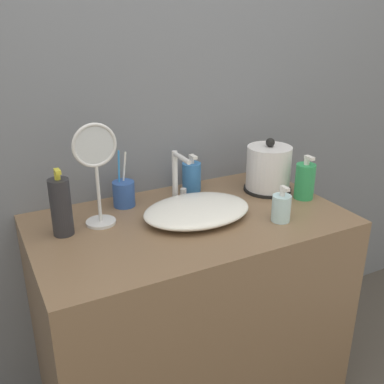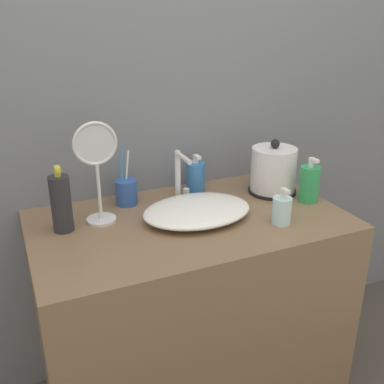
{
  "view_description": "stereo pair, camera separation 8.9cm",
  "coord_description": "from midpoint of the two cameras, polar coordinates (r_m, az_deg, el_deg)",
  "views": [
    {
      "loc": [
        -0.65,
        -0.96,
        1.49
      ],
      "look_at": [
        0.01,
        0.31,
        0.91
      ],
      "focal_mm": 42.0,
      "sensor_mm": 36.0,
      "label": 1
    },
    {
      "loc": [
        -0.57,
        -1.0,
        1.49
      ],
      "look_at": [
        0.01,
        0.31,
        0.91
      ],
      "focal_mm": 42.0,
      "sensor_mm": 36.0,
      "label": 2
    }
  ],
  "objects": [
    {
      "name": "wall_back",
      "position": [
        1.75,
        -6.99,
        15.66
      ],
      "size": [
        6.0,
        0.04,
        2.6
      ],
      "color": "slate",
      "rests_on": "ground_plane"
    },
    {
      "name": "vanity_counter",
      "position": [
        1.8,
        -1.7,
        -15.16
      ],
      "size": [
        1.1,
        0.63,
        0.81
      ],
      "color": "brown",
      "rests_on": "ground_plane"
    },
    {
      "name": "sink_basin",
      "position": [
        1.58,
        -0.97,
        -2.35
      ],
      "size": [
        0.39,
        0.29,
        0.06
      ],
      "color": "white",
      "rests_on": "vanity_counter"
    },
    {
      "name": "faucet",
      "position": [
        1.69,
        -3.32,
        2.24
      ],
      "size": [
        0.06,
        0.13,
        0.2
      ],
      "color": "silver",
      "rests_on": "vanity_counter"
    },
    {
      "name": "electric_kettle",
      "position": [
        1.82,
        8.3,
        2.75
      ],
      "size": [
        0.19,
        0.19,
        0.22
      ],
      "color": "black",
      "rests_on": "vanity_counter"
    },
    {
      "name": "toothbrush_cup",
      "position": [
        1.69,
        -10.15,
        -0.18
      ],
      "size": [
        0.08,
        0.08,
        0.21
      ],
      "color": "#2D519E",
      "rests_on": "vanity_counter"
    },
    {
      "name": "lotion_bottle",
      "position": [
        1.51,
        -17.94,
        -1.81
      ],
      "size": [
        0.07,
        0.07,
        0.23
      ],
      "color": "#28282D",
      "rests_on": "vanity_counter"
    },
    {
      "name": "shampoo_bottle",
      "position": [
        1.8,
        -1.47,
        1.97
      ],
      "size": [
        0.08,
        0.08,
        0.15
      ],
      "color": "#3370B7",
      "rests_on": "vanity_counter"
    },
    {
      "name": "mouthwash_bottle",
      "position": [
        1.77,
        12.75,
        1.37
      ],
      "size": [
        0.08,
        0.08,
        0.17
      ],
      "color": "#2D9956",
      "rests_on": "vanity_counter"
    },
    {
      "name": "hand_cream_bottle",
      "position": [
        1.57,
        9.68,
        -1.99
      ],
      "size": [
        0.07,
        0.07,
        0.13
      ],
      "color": "silver",
      "rests_on": "vanity_counter"
    },
    {
      "name": "vanity_mirror",
      "position": [
        1.51,
        -13.72,
        3.11
      ],
      "size": [
        0.15,
        0.1,
        0.35
      ],
      "color": "silver",
      "rests_on": "vanity_counter"
    }
  ]
}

